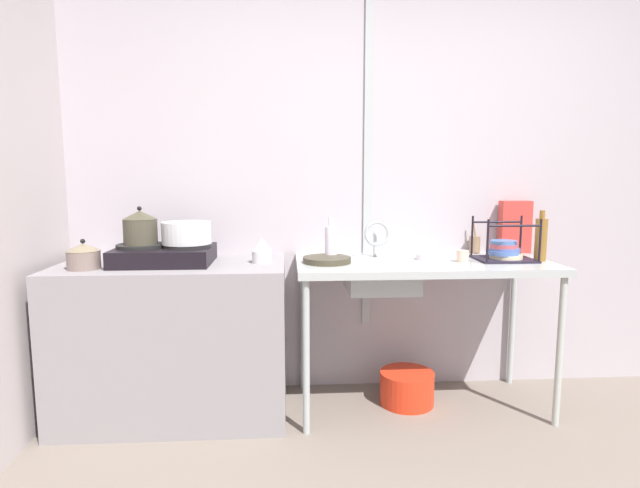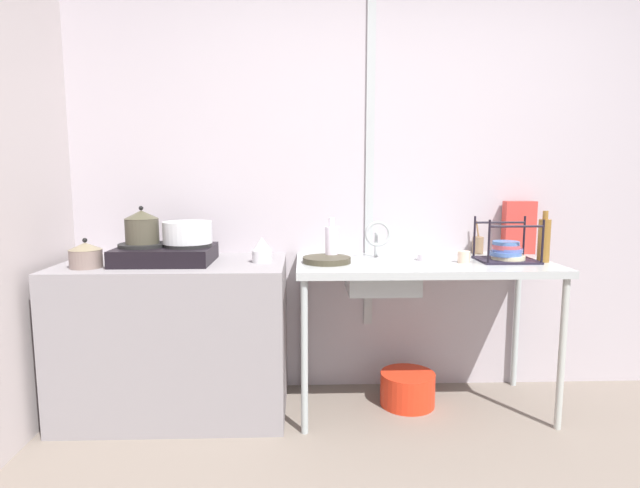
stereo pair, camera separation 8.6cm
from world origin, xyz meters
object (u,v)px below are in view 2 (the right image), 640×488
object	(u,v)px
sink_basin	(381,277)
bucket_on_floor	(408,389)
pot_on_right_burner	(188,232)
dish_rack	(507,252)
small_bowl_on_drainboard	(428,257)
utensil_jar	(478,245)
cereal_box	(519,227)
cup_by_rack	(464,257)
faucet	(378,235)
stove	(166,253)
bottle_by_sink	(331,242)
frying_pan	(327,260)
pot_on_left_burner	(142,227)
pot_beside_stove	(86,255)
bottle_by_rack	(544,240)
percolator	(262,250)

from	to	relation	value
sink_basin	bucket_on_floor	bearing A→B (deg)	21.01
pot_on_right_burner	dish_rack	world-z (taller)	dish_rack
sink_basin	small_bowl_on_drainboard	distance (m)	0.30
utensil_jar	sink_basin	bearing A→B (deg)	-154.14
cereal_box	cup_by_rack	bearing A→B (deg)	-142.24
faucet	utensil_jar	bearing A→B (deg)	14.40
stove	bucket_on_floor	bearing A→B (deg)	1.24
dish_rack	utensil_jar	size ratio (longest dim) A/B	1.53
bottle_by_sink	faucet	bearing A→B (deg)	8.09
bottle_by_sink	bucket_on_floor	xyz separation A→B (m)	(0.44, -0.04, -0.85)
faucet	frying_pan	xyz separation A→B (m)	(-0.30, -0.13, -0.12)
pot_on_left_burner	pot_beside_stove	world-z (taller)	pot_on_left_burner
sink_basin	cup_by_rack	size ratio (longest dim) A/B	5.70
bottle_by_sink	utensil_jar	distance (m)	0.93
utensil_jar	bucket_on_floor	bearing A→B (deg)	-152.41
pot_on_left_burner	dish_rack	bearing A→B (deg)	-0.40
dish_rack	small_bowl_on_drainboard	world-z (taller)	dish_rack
pot_beside_stove	cup_by_rack	world-z (taller)	pot_beside_stove
faucet	bottle_by_sink	bearing A→B (deg)	-171.91
pot_beside_stove	utensil_jar	xyz separation A→B (m)	(2.18, 0.41, -0.01)
dish_rack	cereal_box	bearing A→B (deg)	56.95
cup_by_rack	bottle_by_rack	size ratio (longest dim) A/B	0.24
frying_pan	bottle_by_sink	world-z (taller)	bottle_by_sink
faucet	cereal_box	distance (m)	0.90
cup_by_rack	small_bowl_on_drainboard	size ratio (longest dim) A/B	0.54
pot_on_right_burner	cup_by_rack	distance (m)	1.50
stove	bottle_by_sink	size ratio (longest dim) A/B	2.11
pot_on_left_burner	utensil_jar	distance (m)	1.95
stove	bucket_on_floor	xyz separation A→B (m)	(1.35, 0.03, -0.80)
percolator	cereal_box	xyz separation A→B (m)	(1.53, 0.27, 0.09)
dish_rack	cup_by_rack	bearing A→B (deg)	-170.14
pot_on_right_burner	bottle_by_sink	distance (m)	0.79
stove	pot_on_right_burner	world-z (taller)	pot_on_right_burner
cereal_box	utensil_jar	distance (m)	0.27
cereal_box	dish_rack	bearing A→B (deg)	-121.91
faucet	small_bowl_on_drainboard	distance (m)	0.31
cereal_box	bucket_on_floor	xyz separation A→B (m)	(-0.71, -0.24, -0.91)
pot_on_left_burner	faucet	size ratio (longest dim) A/B	0.94
pot_on_right_burner	faucet	bearing A→B (deg)	5.80
cereal_box	bottle_by_rack	bearing A→B (deg)	-86.93
dish_rack	cup_by_rack	world-z (taller)	dish_rack
cereal_box	percolator	bearing A→B (deg)	-168.79
pot_on_right_burner	small_bowl_on_drainboard	distance (m)	1.33
pot_beside_stove	cup_by_rack	xyz separation A→B (m)	(1.99, 0.08, -0.03)
stove	sink_basin	xyz separation A→B (m)	(1.17, -0.04, -0.13)
pot_beside_stove	cereal_box	size ratio (longest dim) A/B	0.52
percolator	sink_basin	size ratio (longest dim) A/B	0.36
percolator	small_bowl_on_drainboard	xyz separation A→B (m)	(0.92, 0.04, -0.05)
sink_basin	cereal_box	bearing A→B (deg)	18.96
small_bowl_on_drainboard	cereal_box	xyz separation A→B (m)	(0.61, 0.24, 0.14)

